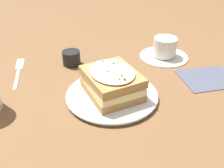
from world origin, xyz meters
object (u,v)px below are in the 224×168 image
at_px(napkin, 208,78).
at_px(condiment_pot, 71,58).
at_px(dinner_plate, 112,95).
at_px(teacup_with_saucer, 165,49).
at_px(fork, 19,69).
at_px(sandwich, 112,82).

distance_m(napkin, condiment_pot, 0.40).
height_order(dinner_plate, napkin, dinner_plate).
xyz_separation_m(dinner_plate, teacup_with_saucer, (0.26, 0.12, 0.02)).
xyz_separation_m(dinner_plate, napkin, (0.28, -0.05, -0.01)).
bearing_deg(teacup_with_saucer, napkin, -118.58).
bearing_deg(teacup_with_saucer, dinner_plate, 169.77).
bearing_deg(fork, teacup_with_saucer, -0.29).
xyz_separation_m(teacup_with_saucer, fork, (-0.43, 0.14, -0.02)).
relative_size(dinner_plate, teacup_with_saucer, 1.48).
bearing_deg(napkin, condiment_pot, 138.37).
bearing_deg(teacup_with_saucer, sandwich, 169.64).
relative_size(fork, condiment_pot, 3.30).
relative_size(teacup_with_saucer, fork, 0.87).
distance_m(dinner_plate, sandwich, 0.04).
relative_size(fork, napkin, 1.21).
bearing_deg(dinner_plate, teacup_with_saucer, 24.62).
relative_size(sandwich, teacup_with_saucer, 0.96).
height_order(fork, napkin, same).
bearing_deg(dinner_plate, napkin, -10.45).
distance_m(sandwich, teacup_with_saucer, 0.28).
height_order(teacup_with_saucer, condiment_pot, teacup_with_saucer).
bearing_deg(sandwich, fork, 123.56).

